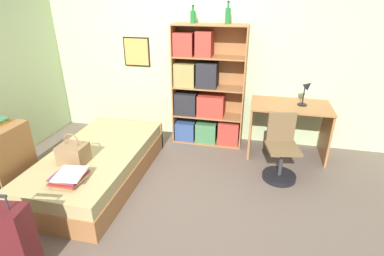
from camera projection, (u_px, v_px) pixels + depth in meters
name	position (u px, v px, depth m)	size (l,w,h in m)	color
ground_plane	(158.00, 187.00, 3.70)	(14.00, 14.00, 0.00)	#66564C
wall_back	(187.00, 56.00, 4.60)	(10.00, 0.09, 2.60)	beige
bed	(98.00, 165.00, 3.80)	(1.07, 2.03, 0.41)	#A36B3D
handbag	(73.00, 153.00, 3.40)	(0.30, 0.24, 0.37)	#93704C
book_stack_on_bed	(69.00, 177.00, 3.08)	(0.34, 0.35, 0.11)	#99894C
suitcase	(5.00, 243.00, 2.42)	(0.47, 0.26, 0.82)	#5B191E
bookcase	(203.00, 94.00, 4.54)	(1.07, 0.36, 1.80)	#A36B3D
bottle_green	(193.00, 16.00, 4.15)	(0.08, 0.08, 0.24)	#1E6B2D
bottle_brown	(228.00, 15.00, 4.06)	(0.08, 0.08, 0.30)	#1E6B2D
desk	(289.00, 121.00, 4.26)	(1.09, 0.66, 0.77)	#A36B3D
desk_lamp	(307.00, 89.00, 4.04)	(0.17, 0.13, 0.36)	black
desk_chair	(280.00, 158.00, 3.80)	(0.46, 0.46, 0.84)	black
waste_bin	(279.00, 146.00, 4.38)	(0.22, 0.22, 0.28)	#B7B2A8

